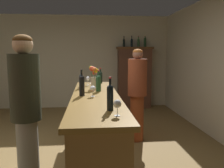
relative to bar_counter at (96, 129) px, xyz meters
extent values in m
plane|color=brown|center=(-0.45, 0.10, -0.50)|extent=(8.91, 8.91, 0.00)
cube|color=#BFB799|center=(-0.45, 3.58, 0.81)|extent=(5.35, 0.12, 2.60)
cube|color=brown|center=(0.00, 0.00, -0.03)|extent=(0.55, 2.72, 0.93)
cube|color=brown|center=(0.00, 0.00, 0.46)|extent=(0.63, 2.84, 0.05)
cube|color=#513021|center=(1.18, 3.31, 0.37)|extent=(0.93, 0.32, 1.72)
cube|color=#55361A|center=(1.18, 3.31, 1.20)|extent=(1.01, 0.38, 0.06)
cylinder|color=#182832|center=(-0.21, 0.65, 0.58)|extent=(0.06, 0.06, 0.19)
sphere|color=#182832|center=(-0.21, 0.65, 0.68)|extent=(0.06, 0.06, 0.06)
cylinder|color=#182832|center=(-0.21, 0.65, 0.73)|extent=(0.02, 0.02, 0.10)
cylinder|color=red|center=(-0.21, 0.65, 0.78)|extent=(0.03, 0.03, 0.02)
cylinder|color=black|center=(-0.18, -0.06, 0.61)|extent=(0.07, 0.07, 0.24)
sphere|color=black|center=(-0.18, -0.06, 0.72)|extent=(0.07, 0.07, 0.07)
cylinder|color=black|center=(-0.18, -0.06, 0.77)|extent=(0.02, 0.02, 0.10)
cylinder|color=black|center=(-0.18, -0.06, 0.83)|extent=(0.03, 0.03, 0.02)
cylinder|color=#234A29|center=(0.05, 0.29, 0.59)|extent=(0.08, 0.08, 0.20)
sphere|color=#234A29|center=(0.05, 0.29, 0.69)|extent=(0.08, 0.08, 0.08)
cylinder|color=#234A29|center=(0.05, 0.29, 0.74)|extent=(0.03, 0.03, 0.10)
cylinder|color=#AB1923|center=(0.05, 0.29, 0.79)|extent=(0.03, 0.03, 0.02)
cylinder|color=black|center=(0.12, 1.22, 0.58)|extent=(0.07, 0.07, 0.19)
sphere|color=black|center=(0.12, 1.22, 0.67)|extent=(0.07, 0.07, 0.07)
cylinder|color=black|center=(0.12, 1.22, 0.72)|extent=(0.03, 0.03, 0.09)
cylinder|color=red|center=(0.12, 1.22, 0.77)|extent=(0.03, 0.03, 0.02)
cylinder|color=black|center=(0.12, -0.89, 0.60)|extent=(0.06, 0.06, 0.22)
sphere|color=black|center=(0.12, -0.89, 0.71)|extent=(0.06, 0.06, 0.06)
cylinder|color=black|center=(0.12, -0.89, 0.76)|extent=(0.02, 0.02, 0.09)
cylinder|color=#B5262A|center=(0.12, -0.89, 0.81)|extent=(0.03, 0.03, 0.02)
cylinder|color=white|center=(-0.21, 0.84, 0.49)|extent=(0.07, 0.07, 0.00)
cylinder|color=white|center=(-0.21, 0.84, 0.53)|extent=(0.01, 0.01, 0.07)
ellipsoid|color=white|center=(-0.21, 0.84, 0.60)|extent=(0.06, 0.06, 0.08)
ellipsoid|color=maroon|center=(-0.21, 0.84, 0.58)|extent=(0.05, 0.05, 0.03)
cylinder|color=white|center=(0.17, -1.10, 0.49)|extent=(0.06, 0.06, 0.00)
cylinder|color=white|center=(0.17, -1.10, 0.53)|extent=(0.01, 0.01, 0.07)
ellipsoid|color=white|center=(0.17, -1.10, 0.60)|extent=(0.07, 0.07, 0.08)
cylinder|color=white|center=(-0.11, 0.96, 0.49)|extent=(0.06, 0.06, 0.00)
cylinder|color=white|center=(-0.11, 0.96, 0.53)|extent=(0.01, 0.01, 0.08)
ellipsoid|color=white|center=(-0.11, 0.96, 0.61)|extent=(0.06, 0.06, 0.08)
cylinder|color=white|center=(-0.04, -0.13, 0.49)|extent=(0.06, 0.06, 0.00)
cylinder|color=white|center=(-0.04, -0.13, 0.53)|extent=(0.01, 0.01, 0.07)
ellipsoid|color=white|center=(-0.04, -0.13, 0.59)|extent=(0.08, 0.08, 0.07)
ellipsoid|color=maroon|center=(-0.04, -0.13, 0.57)|extent=(0.07, 0.07, 0.03)
cylinder|color=tan|center=(0.00, 0.55, 0.58)|extent=(0.12, 0.12, 0.18)
cylinder|color=#38602D|center=(0.05, 0.54, 0.69)|extent=(0.01, 0.01, 0.17)
sphere|color=gold|center=(0.05, 0.54, 0.77)|extent=(0.06, 0.06, 0.06)
cylinder|color=#38602D|center=(0.02, 0.57, 0.68)|extent=(0.01, 0.01, 0.17)
sphere|color=#C24590|center=(0.02, 0.57, 0.77)|extent=(0.08, 0.08, 0.08)
cylinder|color=#38602D|center=(0.00, 0.58, 0.67)|extent=(0.01, 0.01, 0.14)
sphere|color=#D0402E|center=(0.00, 0.58, 0.74)|extent=(0.07, 0.07, 0.07)
cylinder|color=#38602D|center=(-0.05, 0.56, 0.71)|extent=(0.01, 0.01, 0.22)
sphere|color=gold|center=(-0.05, 0.56, 0.82)|extent=(0.07, 0.07, 0.07)
cylinder|color=#38602D|center=(-0.04, 0.53, 0.70)|extent=(0.01, 0.01, 0.21)
sphere|color=red|center=(-0.04, 0.53, 0.81)|extent=(0.08, 0.08, 0.08)
cylinder|color=#38602D|center=(0.00, 0.50, 0.70)|extent=(0.01, 0.01, 0.21)
sphere|color=orange|center=(0.00, 0.50, 0.81)|extent=(0.06, 0.06, 0.06)
cylinder|color=#38602D|center=(0.02, 0.53, 0.69)|extent=(0.01, 0.01, 0.18)
sphere|color=yellow|center=(0.02, 0.53, 0.78)|extent=(0.08, 0.08, 0.08)
cylinder|color=white|center=(0.01, 1.15, 0.49)|extent=(0.18, 0.18, 0.01)
cylinder|color=black|center=(0.88, 3.31, 1.32)|extent=(0.06, 0.06, 0.19)
sphere|color=black|center=(0.88, 3.31, 1.42)|extent=(0.06, 0.06, 0.06)
cylinder|color=black|center=(0.88, 3.31, 1.46)|extent=(0.02, 0.02, 0.09)
cylinder|color=black|center=(0.88, 3.31, 1.52)|extent=(0.03, 0.03, 0.02)
cylinder|color=black|center=(1.09, 3.31, 1.32)|extent=(0.06, 0.06, 0.19)
sphere|color=black|center=(1.09, 3.31, 1.42)|extent=(0.06, 0.06, 0.06)
cylinder|color=black|center=(1.09, 3.31, 1.47)|extent=(0.02, 0.02, 0.10)
cylinder|color=black|center=(1.09, 3.31, 1.53)|extent=(0.02, 0.02, 0.02)
cylinder|color=#2C4B27|center=(1.28, 3.31, 1.32)|extent=(0.07, 0.07, 0.19)
sphere|color=#2C4B27|center=(1.28, 3.31, 1.42)|extent=(0.07, 0.07, 0.07)
cylinder|color=#2C4B27|center=(1.28, 3.31, 1.46)|extent=(0.03, 0.03, 0.09)
cylinder|color=#AE1E2A|center=(1.28, 3.31, 1.52)|extent=(0.03, 0.03, 0.02)
cylinder|color=#163117|center=(1.47, 3.31, 1.34)|extent=(0.07, 0.07, 0.22)
sphere|color=#163117|center=(1.47, 3.31, 1.45)|extent=(0.07, 0.07, 0.07)
cylinder|color=#163117|center=(1.47, 3.31, 1.49)|extent=(0.03, 0.03, 0.07)
cylinder|color=gold|center=(1.47, 3.31, 1.53)|extent=(0.03, 0.03, 0.02)
cylinder|color=gray|center=(-0.73, -0.72, -0.06)|extent=(0.22, 0.22, 0.86)
cylinder|color=#2F3425|center=(-0.73, -0.72, 0.71)|extent=(0.31, 0.31, 0.68)
sphere|color=#DCAD81|center=(-0.73, -0.72, 1.13)|extent=(0.20, 0.20, 0.20)
ellipsoid|color=#563514|center=(-0.73, -0.72, 1.18)|extent=(0.19, 0.19, 0.11)
cylinder|color=brown|center=(0.75, 0.81, -0.09)|extent=(0.24, 0.24, 0.81)
cylinder|color=brown|center=(0.75, 0.81, 0.64)|extent=(0.33, 0.33, 0.64)
sphere|color=#905F4B|center=(0.75, 0.81, 1.03)|extent=(0.18, 0.18, 0.18)
ellipsoid|color=#A05723|center=(0.75, 0.81, 1.07)|extent=(0.17, 0.17, 0.10)
camera|label=1|loc=(-0.07, -3.11, 1.05)|focal=37.01mm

